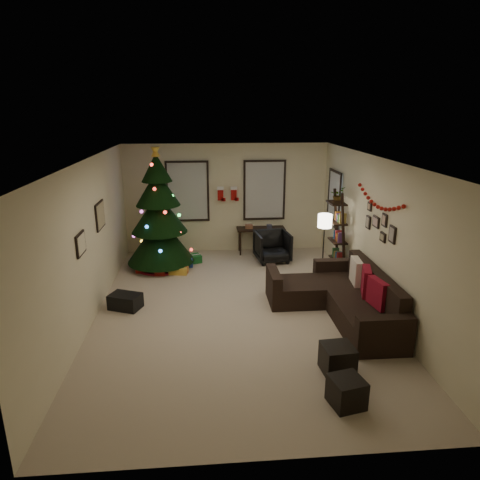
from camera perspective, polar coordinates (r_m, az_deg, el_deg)
name	(u,v)px	position (r m, az deg, el deg)	size (l,w,h in m)	color
floor	(237,310)	(7.93, -0.36, -9.27)	(7.00, 7.00, 0.00)	#BFAB91
ceiling	(237,160)	(7.16, -0.40, 10.50)	(7.00, 7.00, 0.00)	white
wall_back	(226,198)	(10.82, -1.82, 5.49)	(5.00, 5.00, 0.00)	beige
wall_front	(266,346)	(4.23, 3.41, -13.81)	(5.00, 5.00, 0.00)	beige
wall_left	(88,243)	(7.66, -19.36, -0.36)	(7.00, 7.00, 0.00)	beige
wall_right	(378,236)	(8.01, 17.74, 0.54)	(7.00, 7.00, 0.00)	beige
window_back_left	(188,191)	(10.75, -6.92, 6.38)	(1.05, 0.06, 1.50)	#728CB2
window_back_right	(264,190)	(10.84, 3.23, 6.58)	(1.05, 0.06, 1.50)	#728CB2
window_right_wall	(335,199)	(10.30, 12.38, 5.36)	(0.06, 0.90, 1.30)	#728CB2
christmas_tree	(159,218)	(9.84, -10.62, 2.93)	(1.51, 1.51, 2.82)	black
presents	(168,264)	(9.96, -9.52, -3.16)	(1.50, 1.01, 0.30)	#14591E
sofa	(342,299)	(7.93, 13.32, -7.52)	(1.84, 2.68, 0.86)	black
pillow_red_a	(377,293)	(7.39, 17.66, -6.72)	(0.12, 0.46, 0.46)	maroon
pillow_red_b	(366,281)	(7.82, 16.29, -5.27)	(0.13, 0.48, 0.48)	maroon
pillow_cream	(356,271)	(8.26, 15.07, -4.02)	(0.13, 0.46, 0.46)	beige
ottoman_near	(338,359)	(6.32, 12.74, -15.05)	(0.42, 0.42, 0.40)	black
ottoman_far	(347,392)	(5.76, 13.88, -18.86)	(0.38, 0.38, 0.36)	black
desk	(261,231)	(10.81, 2.76, 1.21)	(1.19, 0.43, 0.64)	black
desk_chair	(272,246)	(10.28, 4.30, -0.85)	(0.71, 0.66, 0.73)	black
bookshelf	(339,235)	(9.47, 12.88, 0.62)	(0.30, 0.55, 1.87)	black
potted_plant	(338,192)	(9.51, 12.77, 6.13)	(0.39, 0.34, 0.44)	#4C4C4C
floor_lamp	(325,225)	(9.21, 11.10, 1.94)	(0.30, 0.30, 1.40)	black
art_map	(100,215)	(8.42, -17.98, 3.10)	(0.04, 0.60, 0.50)	black
art_abstract	(81,244)	(7.15, -20.27, -0.49)	(0.04, 0.45, 0.35)	black
gallery	(380,225)	(7.88, 17.95, 1.93)	(0.03, 1.25, 0.54)	black
garland	(379,200)	(7.85, 17.80, 5.03)	(0.08, 1.90, 0.30)	#A5140C
stocking_left	(221,194)	(10.60, -2.55, 6.14)	(0.20, 0.05, 0.36)	#990F0C
stocking_right	(234,193)	(10.69, -0.78, 6.17)	(0.20, 0.05, 0.36)	#990F0C
storage_bin	(125,301)	(8.22, -14.87, -7.82)	(0.55, 0.37, 0.27)	black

